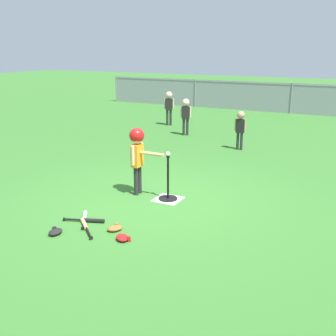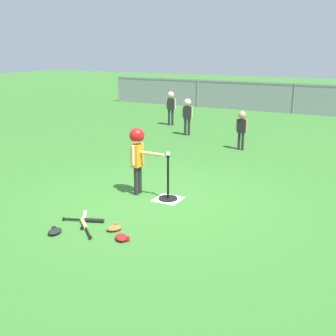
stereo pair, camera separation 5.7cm
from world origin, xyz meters
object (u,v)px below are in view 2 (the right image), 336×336
Objects in this scene: spare_bat_silver at (84,217)px; glove_near_bats at (114,228)px; baseball_on_tee at (168,154)px; batting_tee at (168,192)px; fielder_near_right at (187,112)px; glove_tossed_aside at (122,237)px; spare_bat_black at (89,220)px; fielder_deep_right at (171,104)px; fielder_deep_center at (242,125)px; spare_bat_wood at (85,225)px; batter_child at (138,148)px; glove_by_plate at (55,231)px.

spare_bat_silver is 0.63m from glove_near_bats.
batting_tee is at bearing 63.43° from baseball_on_tee.
fielder_near_right is 6.93m from glove_tossed_aside.
spare_bat_black is at bearing 160.27° from glove_tossed_aside.
spare_bat_black is (2.54, -7.49, -0.67)m from fielder_deep_right.
batting_tee is 2.79× the size of glove_near_bats.
fielder_deep_right is 1.04× the size of fielder_near_right.
fielder_deep_center reaches higher than spare_bat_wood.
spare_bat_black is 0.49m from glove_near_bats.
baseball_on_tee is 3.94m from fielder_deep_center.
fielder_deep_right reaches higher than glove_near_bats.
spare_bat_wood is 1.94× the size of glove_tossed_aside.
batting_tee is 1.25× the size of spare_bat_black.
batting_tee is 0.78× the size of fielder_deep_center.
fielder_deep_center is (1.94, -0.98, -0.06)m from fielder_near_right.
fielder_near_right reaches higher than spare_bat_black.
batting_tee is 1.44× the size of spare_bat_silver.
baseball_on_tee is 1.69m from spare_bat_silver.
batter_child is 1.72m from glove_near_bats.
fielder_deep_right is 4.04× the size of glove_tossed_aside.
glove_tossed_aside is (0.26, -0.20, 0.00)m from glove_near_bats.
spare_bat_wood is (-0.49, -5.50, -0.59)m from fielder_deep_center.
spare_bat_wood is at bearing -87.67° from batter_child.
batter_child is 1.75m from spare_bat_wood.
fielder_deep_right reaches higher than fielder_near_right.
spare_bat_wood is (0.20, -0.23, -0.00)m from spare_bat_silver.
batter_child is at bearing 90.06° from spare_bat_black.
fielder_deep_right is 4.76× the size of glove_by_plate.
fielder_deep_right is 8.16m from glove_near_bats.
glove_near_bats is (-0.09, -1.44, -0.76)m from baseball_on_tee.
fielder_deep_center is at bearing 82.60° from spare_bat_silver.
fielder_deep_right is 3.78m from fielder_deep_center.
spare_bat_black is at bearing -95.93° from fielder_deep_center.
glove_tossed_aside is at bearing 16.27° from glove_by_plate.
fielder_near_right is 6.97m from glove_by_plate.
fielder_deep_right is at bearing 112.99° from glove_tossed_aside.
batting_tee is 0.64× the size of batter_child.
batter_child is 2.23× the size of spare_bat_silver.
fielder_near_right is 1.75× the size of spare_bat_black.
fielder_deep_center is 5.35m from spare_bat_silver.
glove_by_plate is at bearing -111.52° from baseball_on_tee.
glove_by_plate is at bearing -93.92° from spare_bat_silver.
fielder_near_right reaches higher than glove_by_plate.
glove_by_plate is at bearing -163.73° from glove_tossed_aside.
fielder_deep_right reaches higher than glove_tossed_aside.
spare_bat_silver is 0.94m from glove_tossed_aside.
fielder_deep_center is at bearing 82.94° from glove_by_plate.
glove_tossed_aside is at bearing -65.42° from batter_child.
batter_child is 1.59m from spare_bat_black.
glove_by_plate is (1.21, -6.83, -0.64)m from fielder_near_right.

